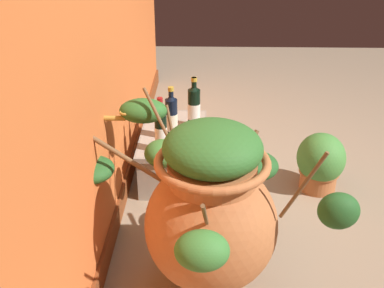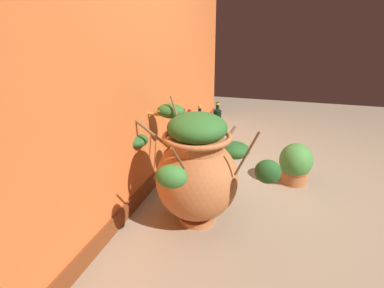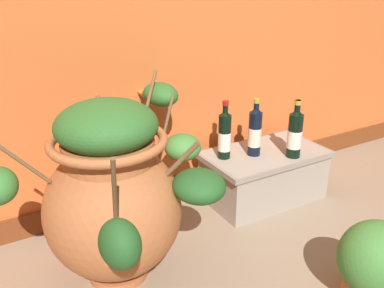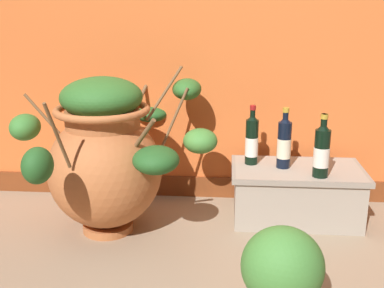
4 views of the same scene
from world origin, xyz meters
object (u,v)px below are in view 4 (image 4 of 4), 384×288
Objects in this scene: wine_bottle_left at (252,140)px; potted_shrub at (282,274)px; wine_bottle_middle at (284,142)px; terracotta_urn at (108,155)px; wine_bottle_right at (322,150)px.

potted_shrub is (0.08, -0.94, -0.24)m from wine_bottle_left.
wine_bottle_middle reaches higher than potted_shrub.
terracotta_urn is 3.62× the size of wine_bottle_middle.
wine_bottle_left is at bearing 94.85° from potted_shrub.
potted_shrub is at bearing -95.65° from wine_bottle_middle.
terracotta_urn is 0.92m from wine_bottle_middle.
terracotta_urn is 3.25× the size of potted_shrub.
potted_shrub is (-0.26, -0.76, -0.25)m from wine_bottle_right.
potted_shrub is at bearing -85.15° from wine_bottle_left.
potted_shrub is (-0.09, -0.89, -0.25)m from wine_bottle_middle.
terracotta_urn reaches higher than wine_bottle_left.
wine_bottle_right reaches higher than potted_shrub.
wine_bottle_right is at bearing 71.11° from potted_shrub.
wine_bottle_right is at bearing -27.72° from wine_bottle_left.
wine_bottle_right is (0.34, -0.18, 0.00)m from wine_bottle_left.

